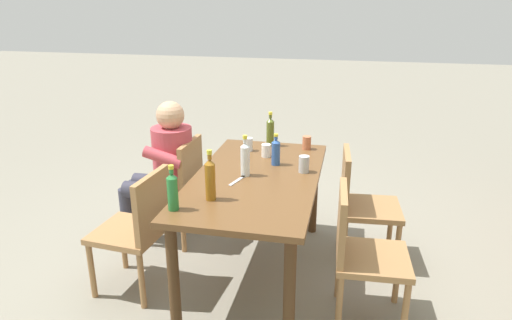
{
  "coord_description": "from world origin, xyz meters",
  "views": [
    {
      "loc": [
        2.93,
        0.63,
        1.95
      ],
      "look_at": [
        0.0,
        0.0,
        0.88
      ],
      "focal_mm": 32.68,
      "sensor_mm": 36.0,
      "label": 1
    }
  ],
  "objects": [
    {
      "name": "chair_far_left",
      "position": [
        -0.35,
        0.73,
        0.49
      ],
      "size": [
        0.47,
        0.47,
        0.87
      ],
      "color": "#A37547",
      "rests_on": "ground_plane"
    },
    {
      "name": "bottle_olive",
      "position": [
        -0.7,
        -0.03,
        0.89
      ],
      "size": [
        0.06,
        0.06,
        0.29
      ],
      "color": "#566623",
      "rests_on": "dining_table"
    },
    {
      "name": "table_knife",
      "position": [
        0.07,
        -0.09,
        0.77
      ],
      "size": [
        0.24,
        0.09,
        0.01
      ],
      "color": "silver",
      "rests_on": "dining_table"
    },
    {
      "name": "bottle_amber",
      "position": [
        0.43,
        -0.19,
        0.9
      ],
      "size": [
        0.06,
        0.06,
        0.32
      ],
      "color": "#996019",
      "rests_on": "dining_table"
    },
    {
      "name": "chair_far_right",
      "position": [
        0.36,
        0.73,
        0.49
      ],
      "size": [
        0.46,
        0.46,
        0.87
      ],
      "color": "#A37547",
      "rests_on": "ground_plane"
    },
    {
      "name": "cup_glass",
      "position": [
        -0.53,
        -0.17,
        0.82
      ],
      "size": [
        0.06,
        0.06,
        0.11
      ],
      "primitive_type": "cylinder",
      "color": "silver",
      "rests_on": "dining_table"
    },
    {
      "name": "ground_plane",
      "position": [
        0.0,
        0.0,
        0.0
      ],
      "size": [
        24.0,
        24.0,
        0.0
      ],
      "primitive_type": "plane",
      "color": "gray"
    },
    {
      "name": "cup_steel",
      "position": [
        -0.15,
        0.31,
        0.82
      ],
      "size": [
        0.08,
        0.08,
        0.12
      ],
      "primitive_type": "cylinder",
      "color": "#B2B7BC",
      "rests_on": "dining_table"
    },
    {
      "name": "bottle_clear",
      "position": [
        -0.0,
        -0.08,
        0.89
      ],
      "size": [
        0.06,
        0.06,
        0.29
      ],
      "color": "white",
      "rests_on": "dining_table"
    },
    {
      "name": "bottle_green",
      "position": [
        0.62,
        -0.36,
        0.88
      ],
      "size": [
        0.06,
        0.06,
        0.28
      ],
      "color": "#287A38",
      "rests_on": "dining_table"
    },
    {
      "name": "cup_white",
      "position": [
        -0.42,
        -0.01,
        0.81
      ],
      "size": [
        0.07,
        0.07,
        0.1
      ],
      "primitive_type": "cylinder",
      "color": "white",
      "rests_on": "dining_table"
    },
    {
      "name": "dining_table",
      "position": [
        0.0,
        0.0,
        0.66
      ],
      "size": [
        1.6,
        0.85,
        0.76
      ],
      "color": "brown",
      "rests_on": "ground_plane"
    },
    {
      "name": "chair_near_left",
      "position": [
        -0.36,
        -0.73,
        0.49
      ],
      "size": [
        0.46,
        0.46,
        0.87
      ],
      "color": "#A37547",
      "rests_on": "ground_plane"
    },
    {
      "name": "chair_near_right",
      "position": [
        0.37,
        -0.73,
        0.49
      ],
      "size": [
        0.48,
        0.48,
        0.87
      ],
      "color": "#A37547",
      "rests_on": "ground_plane"
    },
    {
      "name": "cup_terracotta",
      "position": [
        -0.67,
        0.28,
        0.82
      ],
      "size": [
        0.07,
        0.07,
        0.11
      ],
      "primitive_type": "cylinder",
      "color": "#BC6B47",
      "rests_on": "dining_table"
    },
    {
      "name": "person_in_white_shirt",
      "position": [
        -0.36,
        -0.83,
        0.66
      ],
      "size": [
        0.47,
        0.61,
        1.18
      ],
      "color": "#B7424C",
      "rests_on": "ground_plane"
    },
    {
      "name": "bottle_blue",
      "position": [
        -0.26,
        0.09,
        0.87
      ],
      "size": [
        0.06,
        0.06,
        0.24
      ],
      "color": "#2D56A3",
      "rests_on": "dining_table"
    }
  ]
}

